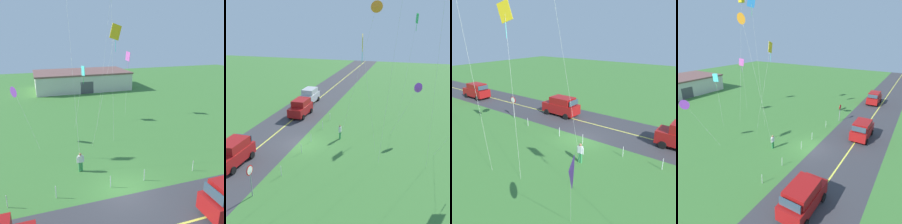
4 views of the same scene
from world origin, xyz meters
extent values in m
cube|color=#3D7533|center=(0.00, 0.00, -0.05)|extent=(120.00, 120.00, 0.10)
cube|color=#334756|center=(3.75, -4.29, 1.84)|extent=(0.10, 1.62, 0.60)
cylinder|color=black|center=(4.19, -3.34, 0.34)|extent=(0.68, 0.22, 0.68)
cylinder|color=#338C4C|center=(-2.44, 3.49, 0.41)|extent=(0.16, 0.16, 0.82)
cylinder|color=#338C4C|center=(-2.26, 3.49, 0.41)|extent=(0.16, 0.16, 0.82)
cube|color=silver|center=(-2.35, 3.49, 1.10)|extent=(0.36, 0.22, 0.56)
cylinder|color=silver|center=(-2.59, 3.49, 1.05)|extent=(0.10, 0.10, 0.52)
cylinder|color=silver|center=(-2.11, 3.49, 1.05)|extent=(0.10, 0.10, 0.52)
sphere|color=#9E704C|center=(-2.35, 3.49, 1.49)|extent=(0.22, 0.22, 0.22)
cylinder|color=silver|center=(-2.32, 5.20, 6.78)|extent=(0.07, 3.44, 13.55)
cylinder|color=silver|center=(0.63, 7.07, 5.33)|extent=(1.93, 1.28, 10.65)
cube|color=yellow|center=(1.58, 6.44, 10.65)|extent=(1.18, 0.28, 1.40)
cylinder|color=#4CD8D8|center=(1.58, 6.44, 9.75)|extent=(0.04, 0.04, 1.40)
cylinder|color=silver|center=(-0.18, 14.58, 3.10)|extent=(1.79, 2.75, 6.22)
cube|color=#4CD8D8|center=(0.71, 15.95, 6.21)|extent=(0.24, 0.96, 1.25)
cylinder|color=green|center=(0.71, 15.95, 5.31)|extent=(0.04, 0.04, 1.40)
cylinder|color=silver|center=(-6.18, 10.03, 2.57)|extent=(1.89, 2.67, 5.15)
cone|color=purple|center=(-7.12, 11.36, 5.14)|extent=(0.82, 1.03, 1.11)
cylinder|color=silver|center=(6.55, 16.13, 3.86)|extent=(0.80, 1.32, 7.72)
cube|color=#D859BF|center=(6.94, 16.78, 7.72)|extent=(0.30, 1.06, 1.33)
cylinder|color=purple|center=(6.94, 16.78, 6.82)|extent=(0.04, 0.04, 1.40)
cylinder|color=silver|center=(2.15, 8.92, 7.87)|extent=(0.18, 1.34, 15.74)
cylinder|color=silver|center=(2.38, 12.34, 8.18)|extent=(1.88, 0.27, 16.37)
cube|color=beige|center=(4.22, 34.69, 1.60)|extent=(18.00, 10.00, 3.20)
cube|color=brown|center=(4.22, 34.69, 3.35)|extent=(18.36, 10.20, 0.30)
cube|color=#4C4C51|center=(4.22, 29.74, 1.10)|extent=(2.40, 0.12, 2.20)
cylinder|color=silver|center=(-7.61, 0.70, 0.45)|extent=(0.05, 0.05, 0.90)
cylinder|color=silver|center=(-4.59, 0.70, 0.45)|extent=(0.05, 0.05, 0.90)
cylinder|color=silver|center=(-0.77, 0.70, 0.45)|extent=(0.05, 0.05, 0.90)
cylinder|color=silver|center=(1.88, 0.70, 0.45)|extent=(0.05, 0.05, 0.90)
cylinder|color=silver|center=(6.16, 0.70, 0.45)|extent=(0.05, 0.05, 0.90)
camera|label=1|loc=(-5.44, -13.55, 10.42)|focal=39.05mm
camera|label=2|loc=(24.00, 10.67, 12.53)|focal=43.62mm
camera|label=3|loc=(-10.88, 16.63, 9.35)|focal=37.31mm
camera|label=4|loc=(-18.63, -9.13, 12.02)|focal=33.16mm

